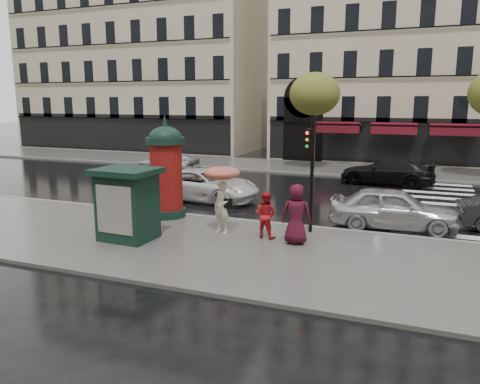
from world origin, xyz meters
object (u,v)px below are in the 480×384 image
at_px(man_burgundy, 296,214).
at_px(newsstand, 127,203).
at_px(car_silver, 393,208).
at_px(morris_column, 166,168).
at_px(woman_umbrella, 222,188).
at_px(car_black, 387,172).
at_px(traffic_light, 311,162).
at_px(car_white, 204,185).
at_px(car_far_silver, 168,162).
at_px(woman_red, 266,215).

bearing_deg(man_burgundy, newsstand, 9.47).
bearing_deg(car_silver, morris_column, 98.28).
height_order(man_burgundy, newsstand, newsstand).
xyz_separation_m(woman_umbrella, car_black, (4.63, 12.99, -0.99)).
bearing_deg(man_burgundy, car_silver, -136.07).
bearing_deg(traffic_light, woman_umbrella, -157.11).
height_order(car_silver, car_black, car_silver).
relative_size(woman_umbrella, man_burgundy, 1.24).
bearing_deg(traffic_light, morris_column, 178.10).
bearing_deg(traffic_light, car_white, 146.60).
bearing_deg(woman_umbrella, car_white, 121.80).
distance_m(man_burgundy, car_far_silver, 17.37).
bearing_deg(man_burgundy, woman_umbrella, -12.65).
relative_size(morris_column, car_far_silver, 0.95).
relative_size(woman_red, newsstand, 0.66).
bearing_deg(car_silver, woman_red, 125.35).
xyz_separation_m(man_burgundy, car_black, (1.86, 13.26, -0.36)).
bearing_deg(car_white, morris_column, -171.69).
distance_m(woman_red, car_silver, 5.11).
xyz_separation_m(woman_red, car_silver, (3.98, 3.20, -0.13)).
bearing_deg(woman_red, man_burgundy, 176.13).
relative_size(morris_column, car_silver, 0.88).
bearing_deg(car_silver, car_black, 2.19).
bearing_deg(traffic_light, newsstand, -150.78).
height_order(woman_red, car_white, woman_red).
bearing_deg(car_far_silver, car_black, 98.81).
bearing_deg(car_far_silver, woman_red, 47.44).
distance_m(traffic_light, car_silver, 3.86).
relative_size(woman_umbrella, morris_column, 0.60).
relative_size(man_burgundy, car_black, 0.38).
bearing_deg(newsstand, woman_red, 23.76).
xyz_separation_m(woman_red, morris_column, (-4.68, 1.40, 1.16)).
bearing_deg(car_silver, man_burgundy, 137.45).
distance_m(woman_umbrella, newsstand, 3.27).
bearing_deg(woman_red, car_far_silver, -38.41).
distance_m(woman_red, car_far_silver, 16.38).
relative_size(newsstand, car_far_silver, 0.56).
relative_size(car_white, car_black, 1.04).
bearing_deg(car_black, man_burgundy, -2.92).
relative_size(traffic_light, car_silver, 0.89).
bearing_deg(car_silver, traffic_light, 122.67).
distance_m(traffic_light, car_black, 12.06).
distance_m(woman_umbrella, traffic_light, 3.24).
bearing_deg(woman_red, car_silver, -131.44).
xyz_separation_m(man_burgundy, car_white, (-6.02, 5.52, -0.36)).
height_order(woman_red, morris_column, morris_column).
bearing_deg(newsstand, car_black, 63.88).
height_order(man_burgundy, car_far_silver, man_burgundy).
xyz_separation_m(man_burgundy, car_silver, (2.83, 3.48, -0.32)).
distance_m(woman_umbrella, car_black, 13.83).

